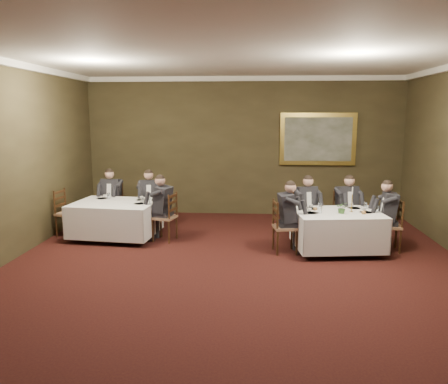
# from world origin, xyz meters

# --- Properties ---
(ground) EXTENTS (10.00, 10.00, 0.00)m
(ground) POSITION_xyz_m (0.00, 0.00, 0.00)
(ground) COLOR black
(ground) RESTS_ON ground
(ceiling) EXTENTS (8.00, 10.00, 0.10)m
(ceiling) POSITION_xyz_m (0.00, 0.00, 3.50)
(ceiling) COLOR silver
(ceiling) RESTS_ON back_wall
(back_wall) EXTENTS (8.00, 0.10, 3.50)m
(back_wall) POSITION_xyz_m (0.00, 5.00, 1.75)
(back_wall) COLOR #312A18
(back_wall) RESTS_ON ground
(crown_molding) EXTENTS (8.00, 10.00, 0.12)m
(crown_molding) POSITION_xyz_m (0.00, 0.00, 3.44)
(crown_molding) COLOR white
(crown_molding) RESTS_ON back_wall
(table_main) EXTENTS (1.73, 1.40, 0.67)m
(table_main) POSITION_xyz_m (1.86, 1.92, 0.45)
(table_main) COLOR black
(table_main) RESTS_ON ground
(table_second) EXTENTS (1.82, 1.45, 0.67)m
(table_second) POSITION_xyz_m (-2.60, 2.53, 0.45)
(table_second) COLOR black
(table_second) RESTS_ON ground
(chair_main_backleft) EXTENTS (0.56, 0.55, 1.00)m
(chair_main_backleft) POSITION_xyz_m (1.34, 2.68, 0.28)
(chair_main_backleft) COLOR #876144
(chair_main_backleft) RESTS_ON ground
(diner_main_backleft) EXTENTS (0.55, 0.59, 1.35)m
(diner_main_backleft) POSITION_xyz_m (1.34, 2.67, 0.51)
(diner_main_backleft) COLOR black
(diner_main_backleft) RESTS_ON chair_main_backleft
(chair_main_backright) EXTENTS (0.54, 0.53, 1.00)m
(chair_main_backright) POSITION_xyz_m (2.18, 2.78, 0.28)
(chair_main_backright) COLOR #876144
(chair_main_backright) RESTS_ON ground
(diner_main_backright) EXTENTS (0.52, 0.57, 1.35)m
(diner_main_backright) POSITION_xyz_m (2.19, 2.77, 0.51)
(diner_main_backright) COLOR black
(diner_main_backright) RESTS_ON chair_main_backright
(chair_main_endleft) EXTENTS (0.49, 0.50, 1.00)m
(chair_main_endleft) POSITION_xyz_m (0.86, 1.80, 0.28)
(chair_main_endleft) COLOR #876144
(chair_main_endleft) RESTS_ON ground
(diner_main_endleft) EXTENTS (0.54, 0.47, 1.35)m
(diner_main_endleft) POSITION_xyz_m (0.88, 1.80, 0.51)
(diner_main_endleft) COLOR black
(diner_main_endleft) RESTS_ON chair_main_endleft
(chair_main_endright) EXTENTS (0.46, 0.48, 1.00)m
(chair_main_endright) POSITION_xyz_m (2.86, 2.04, 0.28)
(chair_main_endright) COLOR #876144
(chair_main_endright) RESTS_ON ground
(diner_main_endright) EXTENTS (0.52, 0.45, 1.35)m
(diner_main_endright) POSITION_xyz_m (2.85, 2.04, 0.51)
(diner_main_endright) COLOR black
(diner_main_endright) RESTS_ON chair_main_endright
(chair_sec_backleft) EXTENTS (0.46, 0.45, 1.00)m
(chair_sec_backleft) POSITION_xyz_m (-2.97, 3.44, 0.28)
(chair_sec_backleft) COLOR #876144
(chair_sec_backleft) RESTS_ON ground
(diner_sec_backleft) EXTENTS (0.44, 0.50, 1.35)m
(diner_sec_backleft) POSITION_xyz_m (-2.97, 3.43, 0.51)
(diner_sec_backleft) COLOR black
(diner_sec_backleft) RESTS_ON chair_sec_backleft
(chair_sec_backright) EXTENTS (0.48, 0.46, 1.00)m
(chair_sec_backright) POSITION_xyz_m (-2.06, 3.36, 0.28)
(chair_sec_backright) COLOR #876144
(chair_sec_backright) RESTS_ON ground
(diner_sec_backright) EXTENTS (0.45, 0.52, 1.35)m
(diner_sec_backright) POSITION_xyz_m (-2.06, 3.34, 0.51)
(diner_sec_backright) COLOR black
(diner_sec_backright) RESTS_ON chair_sec_backright
(chair_sec_endright) EXTENTS (0.51, 0.53, 1.00)m
(chair_sec_endright) POSITION_xyz_m (-1.53, 2.42, 0.28)
(chair_sec_endright) COLOR #876144
(chair_sec_endright) RESTS_ON ground
(diner_sec_endright) EXTENTS (0.56, 0.50, 1.35)m
(diner_sec_endright) POSITION_xyz_m (-1.54, 2.43, 0.51)
(diner_sec_endright) COLOR black
(diner_sec_endright) RESTS_ON chair_sec_endright
(chair_sec_endleft) EXTENTS (0.49, 0.51, 1.00)m
(chair_sec_endleft) POSITION_xyz_m (-3.67, 2.64, 0.28)
(chair_sec_endleft) COLOR #876144
(chair_sec_endleft) RESTS_ON ground
(centerpiece) EXTENTS (0.23, 0.21, 0.23)m
(centerpiece) POSITION_xyz_m (1.91, 1.81, 0.88)
(centerpiece) COLOR #2D5926
(centerpiece) RESTS_ON table_main
(candlestick) EXTENTS (0.07, 0.07, 0.49)m
(candlestick) POSITION_xyz_m (2.12, 1.97, 0.94)
(candlestick) COLOR #B49137
(candlestick) RESTS_ON table_main
(place_setting_table_main) EXTENTS (0.33, 0.31, 0.14)m
(place_setting_table_main) POSITION_xyz_m (1.45, 2.22, 0.80)
(place_setting_table_main) COLOR white
(place_setting_table_main) RESTS_ON table_main
(place_setting_table_second) EXTENTS (0.33, 0.31, 0.14)m
(place_setting_table_second) POSITION_xyz_m (-2.97, 2.96, 0.80)
(place_setting_table_second) COLOR white
(place_setting_table_second) RESTS_ON table_second
(painting) EXTENTS (1.88, 0.09, 1.30)m
(painting) POSITION_xyz_m (1.86, 4.94, 1.96)
(painting) COLOR gold
(painting) RESTS_ON back_wall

